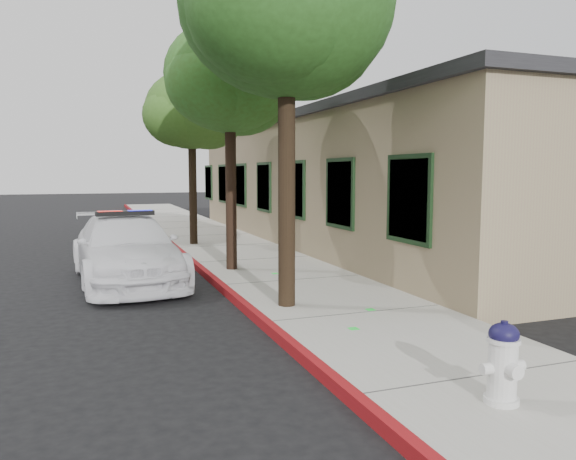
# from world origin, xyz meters

# --- Properties ---
(ground) EXTENTS (120.00, 120.00, 0.00)m
(ground) POSITION_xyz_m (0.00, 0.00, 0.00)
(ground) COLOR black
(ground) RESTS_ON ground
(sidewalk) EXTENTS (3.20, 60.00, 0.15)m
(sidewalk) POSITION_xyz_m (1.60, 3.00, 0.07)
(sidewalk) COLOR #9C998D
(sidewalk) RESTS_ON ground
(red_curb) EXTENTS (0.14, 60.00, 0.16)m
(red_curb) POSITION_xyz_m (0.06, 3.00, 0.08)
(red_curb) COLOR maroon
(red_curb) RESTS_ON ground
(clapboard_building) EXTENTS (7.30, 20.89, 4.24)m
(clapboard_building) POSITION_xyz_m (6.69, 9.00, 2.13)
(clapboard_building) COLOR #8A7D5A
(clapboard_building) RESTS_ON ground
(police_car) EXTENTS (2.44, 5.27, 1.61)m
(police_car) POSITION_xyz_m (-1.72, 4.70, 0.75)
(police_car) COLOR white
(police_car) RESTS_ON ground
(fire_hydrant) EXTENTS (0.48, 0.42, 0.84)m
(fire_hydrant) POSITION_xyz_m (1.33, -3.68, 0.57)
(fire_hydrant) COLOR silver
(fire_hydrant) RESTS_ON sidewalk
(street_tree_near) EXTENTS (3.61, 3.65, 6.58)m
(street_tree_near) POSITION_xyz_m (0.71, 0.90, 5.06)
(street_tree_near) COLOR black
(street_tree_near) RESTS_ON sidewalk
(street_tree_mid) EXTENTS (3.08, 3.10, 5.79)m
(street_tree_mid) POSITION_xyz_m (0.71, 4.80, 4.52)
(street_tree_mid) COLOR black
(street_tree_mid) RESTS_ON sidewalk
(street_tree_far) EXTENTS (3.18, 2.90, 5.49)m
(street_tree_far) POSITION_xyz_m (0.72, 9.69, 4.28)
(street_tree_far) COLOR black
(street_tree_far) RESTS_ON sidewalk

